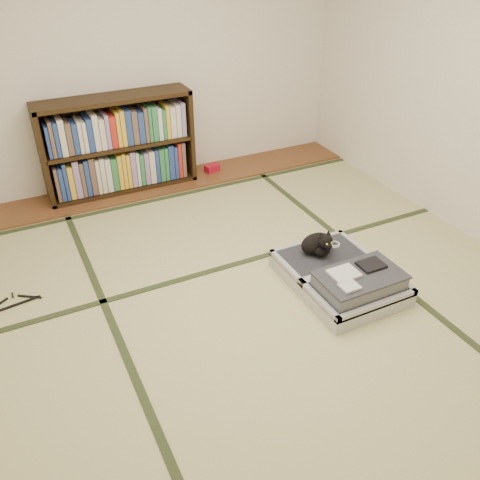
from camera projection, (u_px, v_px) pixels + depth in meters
name	position (u px, v px, depth m)	size (l,w,h in m)	color
floor	(255.00, 294.00, 3.64)	(4.50, 4.50, 0.00)	#C7C785
wood_strip	(164.00, 183.00, 5.15)	(4.00, 0.50, 0.02)	brown
red_item	(212.00, 168.00, 5.36)	(0.15, 0.09, 0.07)	#AF0E25
room_shell	(260.00, 90.00, 2.86)	(4.50, 4.50, 4.50)	white
tatami_borders	(226.00, 259.00, 4.01)	(4.00, 4.50, 0.01)	#2D381E
bookcase	(119.00, 146.00, 4.82)	(1.43, 0.33, 0.92)	black
suitcase	(342.00, 278.00, 3.66)	(0.67, 0.89, 0.26)	#BABABF
cat	(319.00, 244.00, 3.81)	(0.30, 0.30, 0.24)	black
cable_coil	(334.00, 244.00, 3.95)	(0.09, 0.09, 0.02)	white
hanger	(14.00, 303.00, 3.55)	(0.37, 0.19, 0.01)	black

